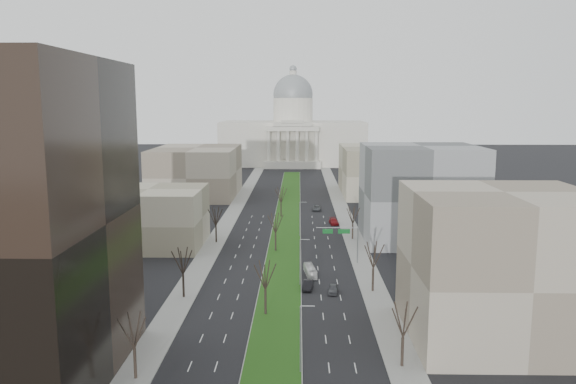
# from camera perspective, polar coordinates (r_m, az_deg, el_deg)

# --- Properties ---
(ground) EXTENTS (600.00, 600.00, 0.00)m
(ground) POSITION_cam_1_polar(r_m,az_deg,el_deg) (171.70, -0.05, -2.55)
(ground) COLOR black
(ground) RESTS_ON ground
(median) EXTENTS (8.00, 222.03, 0.20)m
(median) POSITION_cam_1_polar(r_m,az_deg,el_deg) (170.69, -0.05, -2.59)
(median) COLOR #999993
(median) RESTS_ON ground
(sidewalk_left) EXTENTS (5.00, 330.00, 0.15)m
(sidewalk_left) POSITION_cam_1_polar(r_m,az_deg,el_deg) (148.73, -7.02, -4.43)
(sidewalk_left) COLOR gray
(sidewalk_left) RESTS_ON ground
(sidewalk_right) EXTENTS (5.00, 330.00, 0.15)m
(sidewalk_right) POSITION_cam_1_polar(r_m,az_deg,el_deg) (147.92, 6.57, -4.49)
(sidewalk_right) COLOR gray
(sidewalk_right) RESTS_ON ground
(capitol) EXTENTS (80.00, 46.00, 55.00)m
(capitol) POSITION_cam_1_polar(r_m,az_deg,el_deg) (318.25, 0.51, 5.80)
(capitol) COLOR beige
(capitol) RESTS_ON ground
(building_beige_left) EXTENTS (26.00, 22.00, 14.00)m
(building_beige_left) POSITION_cam_1_polar(r_m,az_deg,el_deg) (140.77, -13.91, -2.51)
(building_beige_left) COLOR gray
(building_beige_left) RESTS_ON ground
(building_tan_right) EXTENTS (26.00, 24.00, 22.00)m
(building_tan_right) POSITION_cam_1_polar(r_m,az_deg,el_deg) (88.63, 20.72, -7.01)
(building_tan_right) COLOR gray
(building_tan_right) RESTS_ON ground
(building_grey_right) EXTENTS (28.00, 26.00, 24.00)m
(building_grey_right) POSITION_cam_1_polar(r_m,az_deg,el_deg) (145.20, 13.26, -0.13)
(building_grey_right) COLOR #5D6062
(building_grey_right) RESTS_ON ground
(building_far_left) EXTENTS (30.00, 40.00, 18.00)m
(building_far_left) POSITION_cam_1_polar(r_m,az_deg,el_deg) (213.19, -9.28, 2.06)
(building_far_left) COLOR gray
(building_far_left) RESTS_ON ground
(building_far_right) EXTENTS (30.00, 40.00, 18.00)m
(building_far_right) POSITION_cam_1_polar(r_m,az_deg,el_deg) (216.97, 9.49, 2.18)
(building_far_right) COLOR gray
(building_far_right) RESTS_ON ground
(tree_left_near) EXTENTS (5.10, 5.10, 9.18)m
(tree_left_near) POSITION_cam_1_polar(r_m,az_deg,el_deg) (74.75, -15.42, -13.32)
(tree_left_near) COLOR black
(tree_left_near) RESTS_ON ground
(tree_left_mid) EXTENTS (5.40, 5.40, 9.72)m
(tree_left_mid) POSITION_cam_1_polar(r_m,az_deg,el_deg) (102.14, -10.65, -6.79)
(tree_left_mid) COLOR black
(tree_left_mid) RESTS_ON ground
(tree_left_far) EXTENTS (5.28, 5.28, 9.50)m
(tree_left_far) POSITION_cam_1_polar(r_m,az_deg,el_deg) (140.47, -7.35, -2.41)
(tree_left_far) COLOR black
(tree_left_far) RESTS_ON ground
(tree_right_near) EXTENTS (5.16, 5.16, 9.29)m
(tree_right_near) POSITION_cam_1_polar(r_m,az_deg,el_deg) (76.76, 11.65, -12.50)
(tree_right_near) COLOR black
(tree_right_near) RESTS_ON ground
(tree_right_mid) EXTENTS (5.52, 5.52, 9.94)m
(tree_right_mid) POSITION_cam_1_polar(r_m,az_deg,el_deg) (104.75, 8.69, -6.25)
(tree_right_mid) COLOR black
(tree_right_mid) RESTS_ON ground
(tree_right_far) EXTENTS (5.04, 5.04, 9.07)m
(tree_right_far) POSITION_cam_1_polar(r_m,az_deg,el_deg) (143.59, 6.61, -2.27)
(tree_right_far) COLOR black
(tree_right_far) RESTS_ON ground
(tree_median_a) EXTENTS (5.40, 5.40, 9.72)m
(tree_median_a) POSITION_cam_1_polar(r_m,az_deg,el_deg) (92.53, -2.32, -8.33)
(tree_median_a) COLOR black
(tree_median_a) RESTS_ON ground
(tree_median_b) EXTENTS (5.40, 5.40, 9.72)m
(tree_median_b) POSITION_cam_1_polar(r_m,az_deg,el_deg) (131.19, -1.28, -3.09)
(tree_median_b) COLOR black
(tree_median_b) RESTS_ON ground
(tree_median_c) EXTENTS (5.40, 5.40, 9.72)m
(tree_median_c) POSITION_cam_1_polar(r_m,az_deg,el_deg) (170.47, -0.72, -0.25)
(tree_median_c) COLOR black
(tree_median_c) RESTS_ON ground
(streetlamp_median_a) EXTENTS (1.90, 0.20, 9.16)m
(streetlamp_median_a) POSITION_cam_1_polar(r_m,az_deg,el_deg) (74.39, 1.32, -14.59)
(streetlamp_median_a) COLOR gray
(streetlamp_median_a) RESTS_ON ground
(streetlamp_median_b) EXTENTS (1.90, 0.20, 9.16)m
(streetlamp_median_b) POSITION_cam_1_polar(r_m,az_deg,el_deg) (107.37, 1.26, -7.06)
(streetlamp_median_b) COLOR gray
(streetlamp_median_b) RESTS_ON ground
(streetlamp_median_c) EXTENTS (1.90, 0.20, 9.16)m
(streetlamp_median_c) POSITION_cam_1_polar(r_m,az_deg,el_deg) (146.21, 1.23, -2.69)
(streetlamp_median_c) COLOR gray
(streetlamp_median_c) RESTS_ON ground
(mast_arm_signs) EXTENTS (9.12, 0.24, 8.09)m
(mast_arm_signs) POSITION_cam_1_polar(r_m,az_deg,el_deg) (121.97, 5.84, -4.50)
(mast_arm_signs) COLOR gray
(mast_arm_signs) RESTS_ON ground
(car_grey_near) EXTENTS (2.23, 4.56, 1.50)m
(car_grey_near) POSITION_cam_1_polar(r_m,az_deg,el_deg) (105.03, 4.61, -9.79)
(car_grey_near) COLOR #43454A
(car_grey_near) RESTS_ON ground
(car_black) EXTENTS (2.20, 5.06, 1.62)m
(car_black) POSITION_cam_1_polar(r_m,az_deg,el_deg) (106.76, 2.04, -9.41)
(car_black) COLOR black
(car_black) RESTS_ON ground
(car_red) EXTENTS (2.74, 5.76, 1.62)m
(car_red) POSITION_cam_1_polar(r_m,az_deg,el_deg) (162.11, 4.66, -2.99)
(car_red) COLOR maroon
(car_red) RESTS_ON ground
(car_grey_far) EXTENTS (2.83, 5.63, 1.53)m
(car_grey_far) POSITION_cam_1_polar(r_m,az_deg,el_deg) (182.05, 2.94, -1.65)
(car_grey_far) COLOR #474B4E
(car_grey_far) RESTS_ON ground
(box_van) EXTENTS (2.73, 7.53, 2.05)m
(box_van) POSITION_cam_1_polar(r_m,az_deg,el_deg) (114.52, 2.27, -8.00)
(box_van) COLOR white
(box_van) RESTS_ON ground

